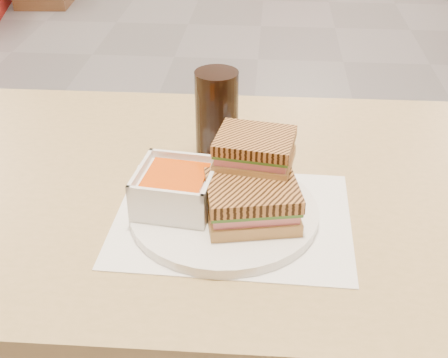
# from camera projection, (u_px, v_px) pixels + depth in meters

# --- Properties ---
(main_table) EXTENTS (1.21, 0.71, 0.75)m
(main_table) POSITION_uv_depth(u_px,v_px,m) (243.00, 241.00, 1.02)
(main_table) COLOR tan
(main_table) RESTS_ON ground
(tray_liner) EXTENTS (0.36, 0.28, 0.00)m
(tray_liner) POSITION_uv_depth(u_px,v_px,m) (233.00, 218.00, 0.88)
(tray_liner) COLOR white
(tray_liner) RESTS_ON main_table
(plate) EXTENTS (0.28, 0.28, 0.02)m
(plate) POSITION_uv_depth(u_px,v_px,m) (224.00, 212.00, 0.88)
(plate) COLOR white
(plate) RESTS_ON tray_liner
(soup_bowl) EXTENTS (0.12, 0.12, 0.06)m
(soup_bowl) POSITION_uv_depth(u_px,v_px,m) (176.00, 190.00, 0.87)
(soup_bowl) COLOR white
(soup_bowl) RESTS_ON plate
(panini_lower) EXTENTS (0.15, 0.13, 0.06)m
(panini_lower) POSITION_uv_depth(u_px,v_px,m) (252.00, 201.00, 0.84)
(panini_lower) COLOR tan
(panini_lower) RESTS_ON plate
(panini_upper) EXTENTS (0.12, 0.11, 0.05)m
(panini_upper) POSITION_uv_depth(u_px,v_px,m) (255.00, 150.00, 0.87)
(panini_upper) COLOR tan
(panini_upper) RESTS_ON panini_lower
(cola_glass) EXTENTS (0.07, 0.07, 0.16)m
(cola_glass) POSITION_uv_depth(u_px,v_px,m) (217.00, 116.00, 1.00)
(cola_glass) COLOR black
(cola_glass) RESTS_ON main_table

